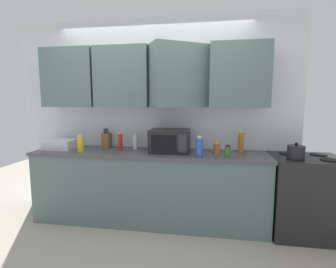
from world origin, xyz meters
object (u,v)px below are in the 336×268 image
Objects in this scene: bottle_spice_jar at (217,148)px; bottle_yellow_mustard at (80,144)px; kettle at (296,152)px; bottle_white_jar at (135,142)px; bottle_amber_vinegar at (241,142)px; bottle_blue_cleaner at (200,147)px; bottle_red_sauce at (120,142)px; stove_range at (304,195)px; knife_block at (107,140)px; microwave at (170,141)px; dish_rack at (60,144)px; bottle_green_oil at (228,152)px.

bottle_yellow_mustard is at bearing -174.82° from bottle_spice_jar.
bottle_white_jar reaches higher than kettle.
bottle_blue_cleaner is (-0.49, -0.33, -0.02)m from bottle_amber_vinegar.
bottle_amber_vinegar is 1.32× the size of bottle_white_jar.
bottle_blue_cleaner reaches higher than bottle_red_sauce.
bottle_yellow_mustard reaches higher than kettle.
stove_range is at bearing -0.71° from bottle_spice_jar.
knife_block is at bearing 59.03° from bottle_yellow_mustard.
microwave is at bearing 9.39° from bottle_yellow_mustard.
kettle is 0.84× the size of bottle_yellow_mustard.
knife_block is (-2.28, 0.33, 0.02)m from kettle.
bottle_green_oil is (2.14, -0.17, 0.01)m from dish_rack.
stove_range is at bearing 8.10° from bottle_blue_cleaner.
dish_rack is 1.84m from bottle_blue_cleaner.
kettle is at bearing -0.06° from bottle_yellow_mustard.
bottle_red_sauce is at bearing 179.06° from stove_range.
bottle_blue_cleaner is at bearing -29.93° from microwave.
microwave is at bearing -9.75° from knife_block.
knife_block is at bearing 178.97° from bottle_amber_vinegar.
bottle_spice_jar is 0.68× the size of bottle_yellow_mustard.
kettle is at bearing -4.95° from bottle_red_sauce.
bottle_white_jar is (-0.84, 0.31, -0.01)m from bottle_blue_cleaner.
bottle_amber_vinegar is 0.60m from bottle_blue_cleaner.
bottle_blue_cleaner reaches higher than stove_range.
bottle_yellow_mustard is at bearing -158.93° from bottle_red_sauce.
dish_rack is at bearing -162.96° from knife_block.
bottle_spice_jar is at bearing 169.62° from kettle.
bottle_white_jar reaches higher than bottle_spice_jar.
bottle_blue_cleaner is at bearing -1.30° from bottle_yellow_mustard.
bottle_green_oil is at bearing -8.11° from bottle_red_sauce.
kettle is 0.90× the size of bottle_white_jar.
dish_rack is at bearing -172.90° from bottle_white_jar.
dish_rack is 1.77× the size of bottle_yellow_mustard.
knife_block is 1.31m from bottle_blue_cleaner.
bottle_blue_cleaner is (1.83, -0.19, 0.05)m from dish_rack.
knife_block is 0.99× the size of bottle_amber_vinegar.
knife_block reaches higher than dish_rack.
bottle_spice_jar is (0.57, -0.03, -0.07)m from microwave.
dish_rack is at bearing -176.46° from bottle_amber_vinegar.
bottle_red_sauce is at bearing 178.87° from bottle_spice_jar.
bottle_green_oil is (1.57, -0.35, -0.04)m from knife_block.
dish_rack is 2.60× the size of bottle_spice_jar.
bottle_amber_vinegar is at bearing 8.00° from microwave.
bottle_spice_jar is 0.62× the size of bottle_red_sauce.
bottle_blue_cleaner is at bearing -16.21° from knife_block.
bottle_red_sauce is (-2.20, 0.04, 0.56)m from stove_range.
dish_rack is 2.32m from bottle_amber_vinegar.
microwave is 2.04× the size of bottle_red_sauce.
bottle_red_sauce is 1.33m from bottle_green_oil.
bottle_yellow_mustard reaches higher than dish_rack.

